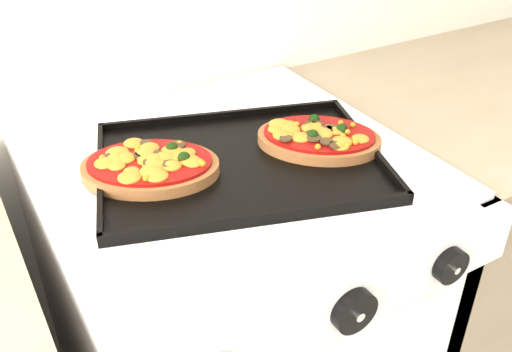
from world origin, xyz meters
TOP-DOWN VIEW (x-y plane):
  - stove at (0.04, 1.70)m, footprint 0.60×0.60m
  - control_panel at (0.04, 1.39)m, footprint 0.60×0.02m
  - knob_center at (0.04, 1.37)m, footprint 0.06×0.02m
  - knob_right at (0.21, 1.37)m, footprint 0.05×0.02m
  - baking_tray at (0.04, 1.67)m, footprint 0.51×0.44m
  - pizza_left at (-0.09, 1.70)m, footprint 0.26×0.23m
  - pizza_right at (0.18, 1.65)m, footprint 0.25×0.24m

SIDE VIEW (x-z plane):
  - stove at x=0.04m, z-range 0.00..0.91m
  - control_panel at x=0.04m, z-range 0.81..0.90m
  - knob_center at x=0.04m, z-range 0.82..0.89m
  - knob_right at x=0.21m, z-range 0.83..0.88m
  - baking_tray at x=0.04m, z-range 0.91..0.93m
  - pizza_right at x=0.18m, z-range 0.92..0.95m
  - pizza_left at x=-0.09m, z-range 0.92..0.95m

